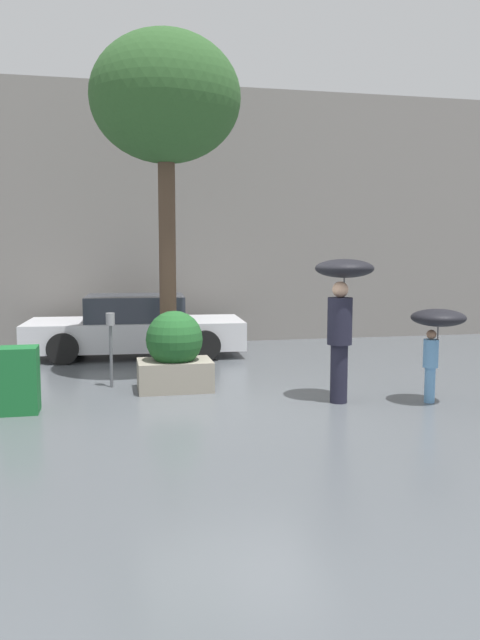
% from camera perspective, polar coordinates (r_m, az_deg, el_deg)
% --- Properties ---
extents(ground_plane, '(40.00, 40.00, 0.00)m').
position_cam_1_polar(ground_plane, '(8.81, -1.01, -8.00)').
color(ground_plane, '#51565B').
extents(building_facade, '(18.00, 0.30, 6.00)m').
position_cam_1_polar(building_facade, '(14.99, -5.75, 9.41)').
color(building_facade, gray).
rests_on(building_facade, ground).
extents(planter_box, '(1.15, 0.89, 1.25)m').
position_cam_1_polar(planter_box, '(9.85, -6.00, -2.99)').
color(planter_box, gray).
rests_on(planter_box, ground).
extents(person_adult, '(0.84, 0.84, 2.07)m').
position_cam_1_polar(person_adult, '(9.06, 9.34, 1.98)').
color(person_adult, '#1E1E2D').
rests_on(person_adult, ground).
extents(person_child, '(0.77, 0.77, 1.36)m').
position_cam_1_polar(person_child, '(9.28, 17.56, -0.55)').
color(person_child, '#669ED1').
rests_on(person_child, ground).
extents(parked_car_near, '(4.55, 2.24, 1.26)m').
position_cam_1_polar(parked_car_near, '(13.28, -9.51, -0.69)').
color(parked_car_near, silver).
rests_on(parked_car_near, ground).
extents(street_tree, '(2.53, 2.53, 5.81)m').
position_cam_1_polar(street_tree, '(11.14, -6.83, 19.19)').
color(street_tree, brown).
rests_on(street_tree, ground).
extents(parking_meter, '(0.14, 0.14, 1.20)m').
position_cam_1_polar(parking_meter, '(10.14, -11.75, -1.24)').
color(parking_meter, '#595B60').
rests_on(parking_meter, ground).
extents(newspaper_box, '(0.50, 0.44, 0.90)m').
position_cam_1_polar(newspaper_box, '(8.94, -19.52, -5.20)').
color(newspaper_box, '#19662D').
rests_on(newspaper_box, ground).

